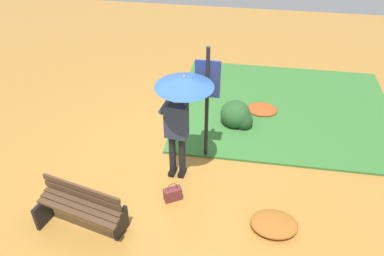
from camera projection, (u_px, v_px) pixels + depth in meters
ground_plane at (174, 165)px, 7.44m from camera, size 18.00×18.00×0.00m
grass_verge at (284, 108)px, 9.00m from camera, size 4.80×4.00×0.05m
person_with_umbrella at (181, 102)px, 6.37m from camera, size 0.96×0.96×2.04m
info_sign_post at (207, 92)px, 6.82m from camera, size 0.44×0.07×2.30m
handbag at (173, 194)px, 6.66m from camera, size 0.33×0.27×0.37m
park_bench at (81, 208)px, 6.04m from camera, size 1.43×0.70×0.75m
shrub_cluster at (237, 115)px, 8.33m from camera, size 0.70×0.64×0.57m
leaf_pile_near_person at (274, 224)px, 6.19m from camera, size 0.75×0.60×0.17m
leaf_pile_by_bench at (262, 109)px, 8.86m from camera, size 0.70×0.56×0.15m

